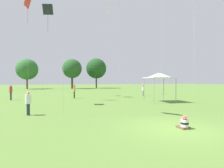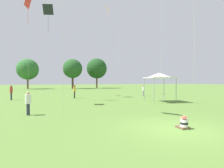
# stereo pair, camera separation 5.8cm
# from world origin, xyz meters

# --- Properties ---
(ground_plane) EXTENTS (300.00, 300.00, 0.00)m
(ground_plane) POSITION_xyz_m (0.00, 0.00, 0.00)
(ground_plane) COLOR #567A33
(seated_toddler) EXTENTS (0.48, 0.57, 0.60)m
(seated_toddler) POSITION_xyz_m (0.45, -0.16, 0.24)
(seated_toddler) COLOR brown
(seated_toddler) RESTS_ON ground
(person_standing_0) EXTENTS (0.44, 0.44, 1.82)m
(person_standing_0) POSITION_xyz_m (-1.55, 17.12, 1.11)
(person_standing_0) COLOR black
(person_standing_0) RESTS_ON ground
(person_standing_1) EXTENTS (0.37, 0.37, 1.56)m
(person_standing_1) POSITION_xyz_m (-6.54, 6.30, 0.92)
(person_standing_1) COLOR #282D42
(person_standing_1) RESTS_ON ground
(person_standing_2) EXTENTS (0.46, 0.46, 1.81)m
(person_standing_2) POSITION_xyz_m (-9.04, 17.64, 1.10)
(person_standing_2) COLOR #282D42
(person_standing_2) RESTS_ON ground
(person_standing_3) EXTENTS (0.45, 0.45, 1.68)m
(person_standing_3) POSITION_xyz_m (9.08, 16.81, 1.01)
(person_standing_3) COLOR slate
(person_standing_3) RESTS_ON ground
(canopy_tent) EXTENTS (3.23, 3.23, 3.21)m
(canopy_tent) POSITION_xyz_m (6.37, 9.36, 2.90)
(canopy_tent) COLOR white
(canopy_tent) RESTS_ON ground
(kite_0) EXTENTS (0.62, 1.03, 10.18)m
(kite_0) POSITION_xyz_m (-6.84, 11.76, 9.40)
(kite_0) COLOR red
(kite_0) RESTS_ON ground
(kite_4) EXTENTS (0.75, 1.23, 15.53)m
(kite_4) POSITION_xyz_m (5.18, 22.36, 14.50)
(kite_4) COLOR orange
(kite_4) RESTS_ON ground
(kite_9) EXTENTS (1.25, 0.83, 11.16)m
(kite_9) POSITION_xyz_m (-4.92, 15.21, 10.34)
(kite_9) COLOR #1E2328
(kite_9) RESTS_ON ground
(distant_tree_0) EXTENTS (6.57, 6.57, 9.46)m
(distant_tree_0) POSITION_xyz_m (-9.42, 54.10, 6.16)
(distant_tree_0) COLOR brown
(distant_tree_0) RESTS_ON ground
(distant_tree_1) EXTENTS (6.27, 6.27, 9.70)m
(distant_tree_1) POSITION_xyz_m (3.97, 51.08, 6.53)
(distant_tree_1) COLOR #473323
(distant_tree_1) RESTS_ON ground
(distant_tree_2) EXTENTS (7.13, 7.13, 10.55)m
(distant_tree_2) POSITION_xyz_m (12.74, 52.76, 6.97)
(distant_tree_2) COLOR brown
(distant_tree_2) RESTS_ON ground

